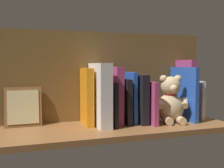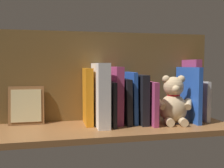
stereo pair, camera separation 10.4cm
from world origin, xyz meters
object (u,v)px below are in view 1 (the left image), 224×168
object	(u,v)px
teddy_bear	(171,101)
picture_frame_leaning	(23,107)
book_0	(193,99)
dictionary_thick_white	(100,94)

from	to	relation	value
teddy_bear	picture_frame_leaning	bearing A→B (deg)	0.53
picture_frame_leaning	book_0	bearing A→B (deg)	175.52
book_0	dictionary_thick_white	xyz separation A→B (cm)	(45.21, 1.86, 3.95)
dictionary_thick_white	picture_frame_leaning	distance (cm)	30.74
teddy_bear	dictionary_thick_white	distance (cm)	30.73
teddy_bear	picture_frame_leaning	xyz separation A→B (cm)	(59.67, -11.25, -1.05)
book_0	dictionary_thick_white	distance (cm)	45.42
teddy_bear	dictionary_thick_white	world-z (taller)	dictionary_thick_white
teddy_bear	picture_frame_leaning	distance (cm)	60.73
teddy_bear	dictionary_thick_white	bearing A→B (deg)	4.52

